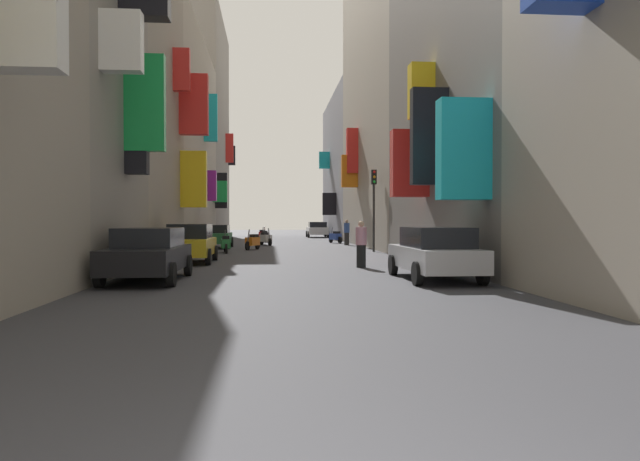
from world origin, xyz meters
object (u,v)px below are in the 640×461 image
object	(u,v)px
scooter_red	(263,235)
scooter_green	(226,244)
parked_car_black	(148,253)
scooter_white	(266,238)
parked_car_white	(317,229)
pedestrian_crossing	(347,232)
traffic_light_near_corner	(374,196)
parked_car_yellow	(190,243)
parked_car_silver	(435,252)
parked_car_green	(216,236)
scooter_silver	(264,236)
scooter_blue	(335,237)
scooter_orange	(253,241)
pedestrian_near_left	(361,244)

from	to	relation	value
scooter_red	scooter_green	distance (m)	19.09
parked_car_black	scooter_white	distance (m)	22.34
parked_car_white	pedestrian_crossing	bearing A→B (deg)	-88.45
traffic_light_near_corner	parked_car_yellow	bearing A→B (deg)	-139.56
parked_car_silver	pedestrian_crossing	xyz separation A→B (m)	(0.60, 22.60, 0.08)
parked_car_yellow	scooter_green	world-z (taller)	parked_car_yellow
parked_car_green	scooter_red	world-z (taller)	parked_car_green
scooter_white	parked_car_white	bearing A→B (deg)	74.94
parked_car_green	parked_car_yellow	size ratio (longest dim) A/B	1.00
parked_car_white	scooter_green	distance (m)	27.42
parked_car_black	traffic_light_near_corner	xyz separation A→B (m)	(8.57, 13.92, 2.14)
scooter_red	pedestrian_crossing	xyz separation A→B (m)	(5.61, -10.34, 0.37)
pedestrian_crossing	scooter_green	bearing A→B (deg)	-129.83
scooter_green	scooter_silver	bearing A→B (deg)	83.03
parked_car_black	traffic_light_near_corner	world-z (taller)	traffic_light_near_corner
traffic_light_near_corner	parked_car_white	bearing A→B (deg)	91.73
parked_car_white	scooter_green	world-z (taller)	parked_car_white
scooter_white	traffic_light_near_corner	bearing A→B (deg)	-55.63
scooter_red	scooter_blue	distance (m)	8.73
scooter_red	traffic_light_near_corner	size ratio (longest dim) A/B	0.42
scooter_orange	scooter_red	bearing A→B (deg)	88.63
parked_car_white	scooter_green	xyz separation A→B (m)	(-6.76, -26.57, -0.32)
scooter_white	pedestrian_near_left	xyz separation A→B (m)	(3.39, -18.21, 0.33)
scooter_green	pedestrian_crossing	xyz separation A→B (m)	(7.24, 8.68, 0.37)
parked_car_white	scooter_white	world-z (taller)	parked_car_white
scooter_white	scooter_orange	bearing A→B (deg)	-96.84
pedestrian_near_left	scooter_silver	bearing A→B (deg)	98.28
parked_car_yellow	parked_car_white	world-z (taller)	parked_car_white
parked_car_white	scooter_orange	world-z (taller)	parked_car_white
scooter_red	scooter_silver	size ratio (longest dim) A/B	0.93
scooter_silver	parked_car_green	bearing A→B (deg)	-106.23
parked_car_black	pedestrian_near_left	bearing A→B (deg)	31.87
scooter_orange	scooter_silver	size ratio (longest dim) A/B	0.90
parked_car_silver	parked_car_yellow	distance (m)	10.35
scooter_green	scooter_blue	bearing A→B (deg)	60.27
scooter_green	traffic_light_near_corner	xyz separation A→B (m)	(7.55, 0.38, 2.42)
parked_car_green	pedestrian_near_left	xyz separation A→B (m)	(6.27, -14.78, 0.07)
parked_car_green	parked_car_silver	world-z (taller)	parked_car_silver
scooter_orange	pedestrian_near_left	xyz separation A→B (m)	(4.06, -12.61, 0.33)
parked_car_yellow	scooter_blue	world-z (taller)	parked_car_yellow
scooter_silver	pedestrian_near_left	bearing A→B (deg)	-81.72
scooter_white	pedestrian_crossing	world-z (taller)	pedestrian_crossing
scooter_orange	traffic_light_near_corner	xyz separation A→B (m)	(6.30, -2.62, 2.42)
parked_car_white	scooter_red	bearing A→B (deg)	-124.16
scooter_orange	scooter_white	xyz separation A→B (m)	(0.67, 5.60, 0.00)
scooter_silver	traffic_light_near_corner	xyz separation A→B (m)	(5.76, -14.24, 2.42)
scooter_white	scooter_blue	distance (m)	6.02
parked_car_yellow	scooter_white	xyz separation A→B (m)	(2.76, 15.37, -0.31)
parked_car_green	scooter_green	world-z (taller)	parked_car_green
parked_car_black	scooter_red	world-z (taller)	parked_car_black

